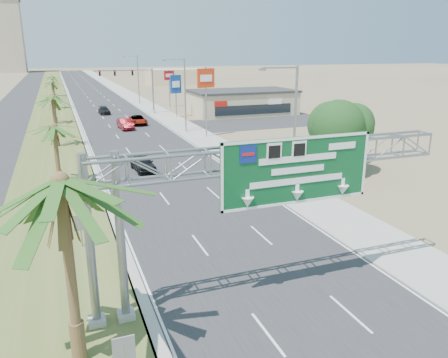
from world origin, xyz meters
TOP-DOWN VIEW (x-y plane):
  - road at (0.00, 110.00)m, footprint 12.00×300.00m
  - sidewalk_right at (8.50, 110.00)m, footprint 4.00×300.00m
  - median_grass at (-10.00, 110.00)m, footprint 7.00×300.00m
  - opposing_road at (-17.00, 110.00)m, footprint 8.00×300.00m
  - sign_gantry at (-1.06, 9.93)m, footprint 16.75×1.24m
  - palm_near at (-9.20, 8.00)m, footprint 5.70×5.70m
  - palm_row_b at (-9.50, 32.00)m, footprint 3.99×3.99m
  - palm_row_c at (-9.50, 48.00)m, footprint 3.99×3.99m
  - palm_row_d at (-9.50, 66.00)m, footprint 3.99×3.99m
  - palm_row_e at (-9.50, 85.00)m, footprint 3.99×3.99m
  - palm_row_f at (-9.50, 110.00)m, footprint 3.99×3.99m
  - streetlight_near at (7.30, 22.00)m, footprint 3.27×0.44m
  - streetlight_mid at (7.30, 52.00)m, footprint 3.27×0.44m
  - streetlight_far at (7.30, 88.00)m, footprint 3.27×0.44m
  - signal_mast at (5.17, 71.97)m, footprint 10.28×0.71m
  - store_building at (22.00, 66.00)m, footprint 18.00×10.00m
  - oak_near at (15.00, 26.00)m, footprint 4.50×4.50m
  - oak_far at (18.00, 30.00)m, footprint 3.50×3.50m
  - median_signback_a at (-7.80, 6.00)m, footprint 0.75×0.08m
  - median_signback_b at (-8.50, 18.00)m, footprint 0.75×0.08m
  - tower_distant at (-32.00, 250.00)m, footprint 20.00×16.00m
  - building_distant_right at (30.00, 140.00)m, footprint 20.00×12.00m
  - car_left_lane at (-2.00, 33.71)m, footprint 2.06×4.49m
  - car_mid_lane at (-0.10, 57.40)m, footprint 1.97×4.79m
  - car_right_lane at (2.35, 60.82)m, footprint 2.30×4.97m
  - car_far at (-1.31, 74.44)m, footprint 1.93×4.49m
  - pole_sign_red_near at (9.00, 47.50)m, footprint 2.41×0.73m
  - pole_sign_blue at (9.85, 66.00)m, footprint 2.01×0.83m
  - pole_sign_red_far at (12.32, 80.49)m, footprint 2.19×0.93m

SIDE VIEW (x-z plane):
  - road at x=0.00m, z-range 0.00..0.02m
  - opposing_road at x=-17.00m, z-range 0.00..0.02m
  - sidewalk_right at x=8.50m, z-range 0.00..0.10m
  - median_grass at x=-10.00m, z-range 0.00..0.12m
  - car_far at x=-1.31m, z-range 0.00..1.29m
  - car_right_lane at x=2.35m, z-range 0.00..1.38m
  - car_left_lane at x=-2.00m, z-range 0.00..1.49m
  - car_mid_lane at x=-0.10m, z-range 0.00..1.54m
  - median_signback_a at x=-7.80m, z-range 0.41..2.49m
  - median_signback_b at x=-8.50m, z-range 0.41..2.49m
  - store_building at x=22.00m, z-range 0.00..4.00m
  - building_distant_right at x=30.00m, z-range 0.00..5.00m
  - oak_far at x=18.00m, z-range 1.02..6.62m
  - palm_row_d at x=-9.50m, z-range 1.69..7.14m
  - oak_near at x=15.00m, z-range 1.13..7.93m
  - streetlight_near at x=7.30m, z-range -0.31..9.69m
  - streetlight_mid at x=7.30m, z-range -0.31..9.69m
  - streetlight_far at x=7.30m, z-range -0.31..9.69m
  - palm_row_f at x=-9.50m, z-range 1.83..7.58m
  - signal_mast at x=5.17m, z-range 0.85..8.85m
  - palm_row_b at x=-9.50m, z-range 1.93..7.87m
  - palm_row_e at x=-9.50m, z-range 2.02..8.16m
  - pole_sign_blue at x=9.85m, z-range 1.68..8.96m
  - palm_row_c at x=-9.50m, z-range 2.29..9.04m
  - pole_sign_red_far at x=12.32m, z-range 2.08..9.42m
  - sign_gantry at x=-1.06m, z-range 2.31..9.81m
  - palm_near at x=-9.20m, z-range 2.76..11.11m
  - pole_sign_red_near at x=9.00m, z-range 2.59..11.63m
  - tower_distant at x=-32.00m, z-range 0.00..35.00m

